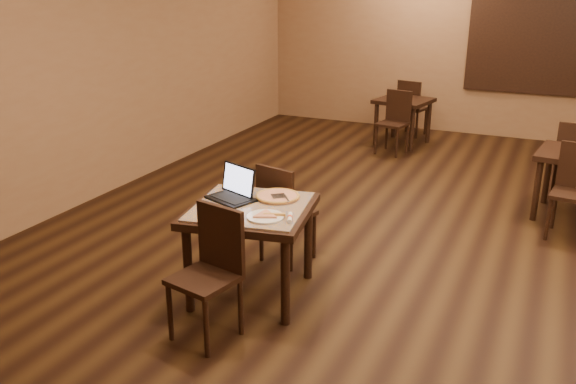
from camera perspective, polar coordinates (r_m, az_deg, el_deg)
The scene contains 20 objects.
ground at distance 5.74m, azimuth 14.01°, elevation -6.25°, with size 10.00×10.00×0.00m, color black.
wall_back at distance 10.21m, azimuth 20.35°, elevation 13.09°, with size 8.00×0.02×3.00m, color #856344.
wall_left at distance 7.10m, azimuth -18.87°, elevation 10.91°, with size 0.02×10.00×3.00m, color #856344.
mural at distance 10.14m, azimuth 23.24°, elevation 12.98°, with size 2.34×0.05×1.64m.
tiled_table at distance 4.77m, azimuth -3.52°, elevation -2.44°, with size 1.07×1.07×0.76m.
chair_main_near at distance 4.32m, azimuth -7.14°, elevation -6.81°, with size 0.49×0.49×0.95m.
chair_main_far at distance 5.34m, azimuth -0.55°, elevation -1.57°, with size 0.48×0.48×0.92m.
laptop at distance 4.89m, azimuth -5.04°, elevation 0.19°, with size 0.43×0.40×0.25m.
plate at distance 4.48m, azimuth -2.13°, elevation -2.34°, with size 0.28×0.28×0.02m, color white.
pizza_slice at distance 4.48m, azimuth -2.14°, elevation -2.16°, with size 0.21×0.21×0.02m, color beige, non-canonical shape.
pizza_pan at distance 4.88m, azimuth -0.98°, elevation -0.54°, with size 0.33×0.33×0.01m, color silver.
pizza_whole at distance 4.87m, azimuth -0.98°, elevation -0.38°, with size 0.35×0.35×0.02m.
spatula at distance 4.84m, azimuth -0.87°, elevation -0.39°, with size 0.11×0.27×0.01m, color silver.
napkin_roll at distance 4.44m, azimuth 0.17°, elevation -2.42°, with size 0.09×0.16×0.04m.
other_table_a at distance 7.05m, azimuth 25.38°, elevation 2.41°, with size 0.85×0.85×0.71m.
other_table_a_chair_near at distance 6.55m, azimuth 25.34°, elevation 0.56°, with size 0.45×0.45×0.92m.
other_table_a_chair_far at distance 7.59m, azimuth 25.26°, elevation 2.98°, with size 0.45×0.45×0.92m.
other_table_b at distance 9.47m, azimuth 10.76°, elevation 7.85°, with size 0.87×0.87×0.69m.
other_table_b_chair_near at distance 8.98m, azimuth 9.99°, elevation 6.81°, with size 0.46×0.46×0.90m.
other_table_b_chair_far at distance 9.99m, azimuth 11.40°, elevation 8.00°, with size 0.46×0.46×0.90m.
Camera 1 is at (0.82, -5.13, 2.44)m, focal length 38.00 mm.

